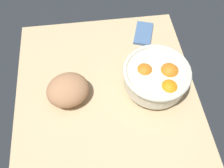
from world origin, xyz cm
name	(u,v)px	position (x,y,z in cm)	size (l,w,h in cm)	color
ground_plane	(108,104)	(0.00, 0.00, -1.50)	(82.54, 65.93, 3.00)	tan
fruit_bowl	(157,77)	(-4.22, 17.80, 6.74)	(23.58, 23.58, 11.29)	silver
bread_loaf	(68,90)	(-3.93, -13.42, 4.67)	(14.91, 13.31, 9.35)	tan
napkin_folded	(143,33)	(-30.46, 18.95, 0.64)	(12.64, 7.05, 1.29)	#496A98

